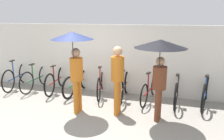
% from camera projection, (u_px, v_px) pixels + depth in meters
% --- Properties ---
extents(ground_plane, '(30.00, 30.00, 0.00)m').
position_uv_depth(ground_plane, '(77.00, 121.00, 5.16)').
color(ground_plane, gray).
extents(back_wall, '(15.14, 0.12, 2.16)m').
position_uv_depth(back_wall, '(105.00, 59.00, 6.97)').
color(back_wall, silver).
rests_on(back_wall, ground).
extents(parked_bicycle_0, '(0.51, 1.81, 1.02)m').
position_uv_depth(parked_bicycle_0, '(17.00, 76.00, 7.50)').
color(parked_bicycle_0, black).
rests_on(parked_bicycle_0, ground).
extents(parked_bicycle_1, '(0.44, 1.77, 1.05)m').
position_uv_depth(parked_bicycle_1, '(37.00, 78.00, 7.33)').
color(parked_bicycle_1, black).
rests_on(parked_bicycle_1, ground).
extents(parked_bicycle_2, '(0.44, 1.76, 1.00)m').
position_uv_depth(parked_bicycle_2, '(57.00, 80.00, 7.12)').
color(parked_bicycle_2, black).
rests_on(parked_bicycle_2, ground).
extents(parked_bicycle_3, '(0.44, 1.75, 0.97)m').
position_uv_depth(parked_bicycle_3, '(78.00, 82.00, 6.91)').
color(parked_bicycle_3, black).
rests_on(parked_bicycle_3, ground).
extents(parked_bicycle_4, '(0.53, 1.74, 0.98)m').
position_uv_depth(parked_bicycle_4, '(101.00, 83.00, 6.77)').
color(parked_bicycle_4, black).
rests_on(parked_bicycle_4, ground).
extents(parked_bicycle_5, '(0.44, 1.72, 1.02)m').
position_uv_depth(parked_bicycle_5, '(124.00, 86.00, 6.47)').
color(parked_bicycle_5, black).
rests_on(parked_bicycle_5, ground).
extents(parked_bicycle_6, '(0.48, 1.70, 1.04)m').
position_uv_depth(parked_bicycle_6, '(150.00, 89.00, 6.31)').
color(parked_bicycle_6, black).
rests_on(parked_bicycle_6, ground).
extents(parked_bicycle_7, '(0.44, 1.83, 1.08)m').
position_uv_depth(parked_bicycle_7, '(177.00, 90.00, 6.13)').
color(parked_bicycle_7, black).
rests_on(parked_bicycle_7, ground).
extents(parked_bicycle_8, '(0.55, 1.78, 1.06)m').
position_uv_depth(parked_bicycle_8, '(206.00, 92.00, 5.97)').
color(parked_bicycle_8, black).
rests_on(parked_bicycle_8, ground).
extents(pedestrian_leading, '(1.01, 1.01, 2.06)m').
position_uv_depth(pedestrian_leading, '(74.00, 50.00, 5.18)').
color(pedestrian_leading, '#C66B1E').
rests_on(pedestrian_leading, ground).
extents(pedestrian_center, '(0.32, 0.32, 1.72)m').
position_uv_depth(pedestrian_center, '(118.00, 75.00, 5.30)').
color(pedestrian_center, '#C66B1E').
rests_on(pedestrian_center, ground).
extents(pedestrian_trailing, '(1.14, 1.14, 1.93)m').
position_uv_depth(pedestrian_trailing, '(160.00, 56.00, 4.76)').
color(pedestrian_trailing, brown).
rests_on(pedestrian_trailing, ground).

